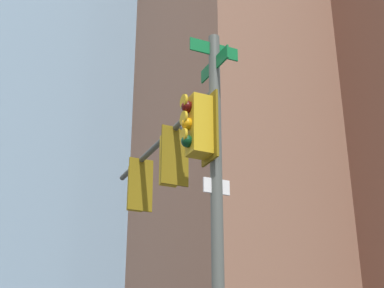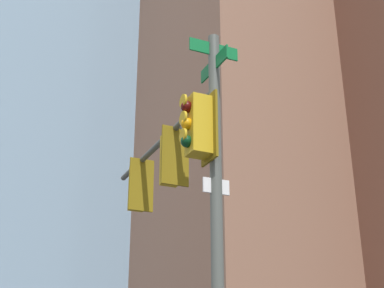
{
  "view_description": "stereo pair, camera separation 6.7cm",
  "coord_description": "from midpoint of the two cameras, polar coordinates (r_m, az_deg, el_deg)",
  "views": [
    {
      "loc": [
        4.34,
        7.37,
        1.6
      ],
      "look_at": [
        -0.17,
        -0.85,
        5.52
      ],
      "focal_mm": 54.36,
      "sensor_mm": 36.0,
      "label": 1
    },
    {
      "loc": [
        4.28,
        7.4,
        1.6
      ],
      "look_at": [
        -0.17,
        -0.85,
        5.52
      ],
      "focal_mm": 54.36,
      "sensor_mm": 36.0,
      "label": 2
    }
  ],
  "objects": [
    {
      "name": "signal_pole_assembly",
      "position": [
        10.3,
        -1.43,
        -3.3
      ],
      "size": [
        1.1,
        5.28,
        7.19
      ],
      "rotation": [
        0.0,
        0.0,
        4.65
      ],
      "color": "#4C514C",
      "rests_on": "ground_plane"
    },
    {
      "name": "building_brick_midblock",
      "position": [
        47.78,
        9.46,
        4.55
      ],
      "size": [
        22.27,
        14.54,
        46.5
      ],
      "primitive_type": "cube",
      "color": "#845B47",
      "rests_on": "ground_plane"
    },
    {
      "name": "building_glass_tower",
      "position": [
        64.44,
        -14.64,
        10.62
      ],
      "size": [
        29.41,
        28.68,
        72.46
      ],
      "primitive_type": "cube",
      "color": "#7A99B2",
      "rests_on": "ground_plane"
    }
  ]
}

